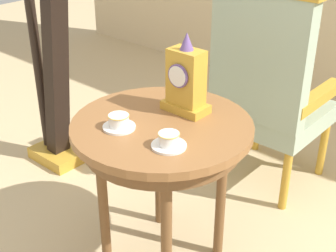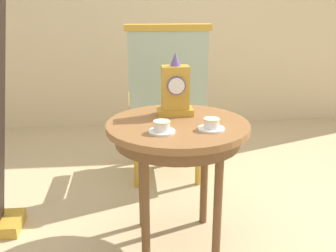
{
  "view_description": "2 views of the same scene",
  "coord_description": "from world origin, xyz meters",
  "px_view_note": "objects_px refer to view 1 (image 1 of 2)",
  "views": [
    {
      "loc": [
        1.04,
        -1.23,
        1.57
      ],
      "look_at": [
        -0.12,
        0.12,
        0.63
      ],
      "focal_mm": 50.97,
      "sensor_mm": 36.0,
      "label": 1
    },
    {
      "loc": [
        -0.32,
        -1.89,
        1.31
      ],
      "look_at": [
        -0.12,
        0.12,
        0.65
      ],
      "focal_mm": 42.64,
      "sensor_mm": 36.0,
      "label": 2
    }
  ],
  "objects_px": {
    "side_table": "(162,140)",
    "teacup_right": "(169,141)",
    "mantel_clock": "(186,81)",
    "teacup_left": "(119,122)",
    "armchair": "(268,88)",
    "harp": "(50,49)"
  },
  "relations": [
    {
      "from": "side_table",
      "to": "teacup_right",
      "type": "height_order",
      "value": "teacup_right"
    },
    {
      "from": "mantel_clock",
      "to": "teacup_left",
      "type": "bearing_deg",
      "value": -108.69
    },
    {
      "from": "mantel_clock",
      "to": "armchair",
      "type": "xyz_separation_m",
      "value": [
        0.02,
        0.66,
        -0.24
      ]
    },
    {
      "from": "teacup_right",
      "to": "armchair",
      "type": "distance_m",
      "value": 0.95
    },
    {
      "from": "side_table",
      "to": "mantel_clock",
      "type": "distance_m",
      "value": 0.26
    },
    {
      "from": "teacup_right",
      "to": "harp",
      "type": "bearing_deg",
      "value": 163.52
    },
    {
      "from": "side_table",
      "to": "mantel_clock",
      "type": "relative_size",
      "value": 2.18
    },
    {
      "from": "teacup_right",
      "to": "armchair",
      "type": "height_order",
      "value": "armchair"
    },
    {
      "from": "mantel_clock",
      "to": "harp",
      "type": "height_order",
      "value": "harp"
    },
    {
      "from": "side_table",
      "to": "teacup_right",
      "type": "relative_size",
      "value": 5.65
    },
    {
      "from": "teacup_right",
      "to": "harp",
      "type": "xyz_separation_m",
      "value": [
        -1.17,
        0.35,
        -0.0
      ]
    },
    {
      "from": "armchair",
      "to": "harp",
      "type": "bearing_deg",
      "value": -150.59
    },
    {
      "from": "teacup_left",
      "to": "armchair",
      "type": "distance_m",
      "value": 0.97
    },
    {
      "from": "harp",
      "to": "side_table",
      "type": "bearing_deg",
      "value": -12.1
    },
    {
      "from": "armchair",
      "to": "harp",
      "type": "relative_size",
      "value": 0.64
    },
    {
      "from": "teacup_right",
      "to": "mantel_clock",
      "type": "distance_m",
      "value": 0.33
    },
    {
      "from": "teacup_left",
      "to": "mantel_clock",
      "type": "bearing_deg",
      "value": 71.31
    },
    {
      "from": "teacup_left",
      "to": "armchair",
      "type": "bearing_deg",
      "value": 83.25
    },
    {
      "from": "teacup_left",
      "to": "armchair",
      "type": "relative_size",
      "value": 0.11
    },
    {
      "from": "teacup_left",
      "to": "mantel_clock",
      "type": "xyz_separation_m",
      "value": [
        0.1,
        0.29,
        0.11
      ]
    },
    {
      "from": "teacup_left",
      "to": "armchair",
      "type": "xyz_separation_m",
      "value": [
        0.11,
        0.95,
        -0.13
      ]
    },
    {
      "from": "side_table",
      "to": "armchair",
      "type": "height_order",
      "value": "armchair"
    }
  ]
}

